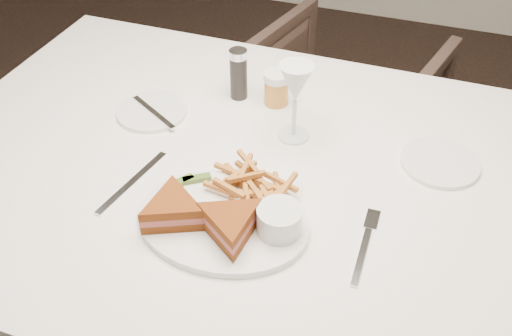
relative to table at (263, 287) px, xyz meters
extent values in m
cube|color=white|center=(0.00, 0.00, 0.00)|extent=(1.46, 0.98, 0.75)
imported|color=#48352C|center=(-0.01, 0.90, -0.06)|extent=(0.74, 0.71, 0.63)
ellipsoid|color=white|center=(-0.02, -0.16, 0.38)|extent=(0.32, 0.25, 0.01)
cube|color=silver|center=(-0.23, -0.12, 0.38)|extent=(0.05, 0.20, 0.00)
cylinder|color=white|center=(-0.31, 0.11, 0.38)|extent=(0.16, 0.16, 0.01)
cylinder|color=white|center=(0.33, 0.14, 0.38)|extent=(0.16, 0.16, 0.01)
cylinder|color=black|center=(-0.14, 0.24, 0.44)|extent=(0.04, 0.04, 0.12)
cylinder|color=orange|center=(-0.05, 0.24, 0.42)|extent=(0.06, 0.06, 0.08)
cube|color=#466623|center=(-0.11, -0.08, 0.40)|extent=(0.05, 0.04, 0.01)
cube|color=#466623|center=(-0.13, -0.10, 0.40)|extent=(0.04, 0.05, 0.01)
cylinder|color=white|center=(0.08, -0.16, 0.42)|extent=(0.08, 0.08, 0.05)
camera|label=1|loc=(0.27, -0.82, 1.13)|focal=40.00mm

